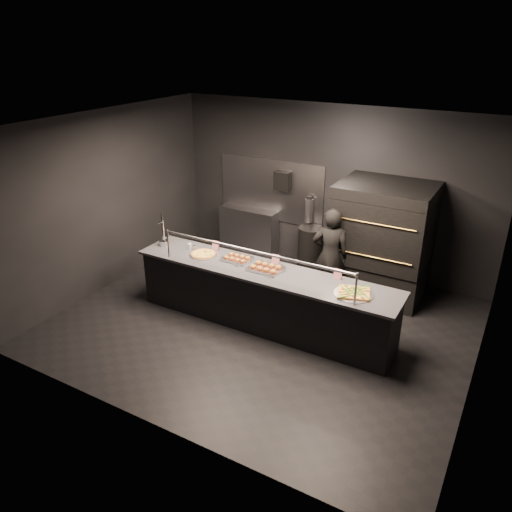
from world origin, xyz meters
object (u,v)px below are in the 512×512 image
Objects in this scene: square_pizza at (354,293)px; trash_bin at (311,247)px; pizza_oven at (382,239)px; round_pizza at (203,254)px; beer_tap at (163,236)px; towel_dispenser at (283,181)px; slider_tray_b at (266,268)px; prep_shelf at (249,230)px; worker at (330,256)px; service_counter at (263,297)px; slider_tray_a at (237,258)px; fire_extinguisher at (309,210)px.

square_pizza is 0.66× the size of trash_bin.
pizza_oven reaches higher than round_pizza.
beer_tap is at bearing -148.21° from pizza_oven.
towel_dispenser is 0.63× the size of slider_tray_b.
round_pizza is (-2.28, -1.89, -0.03)m from pizza_oven.
trash_bin is (1.40, -0.10, -0.05)m from prep_shelf.
worker is (2.42, 1.18, -0.28)m from beer_tap.
square_pizza is (3.00, -2.36, 0.49)m from prep_shelf.
round_pizza is at bearing 179.47° from service_counter.
square_pizza reaches higher than trash_bin.
towel_dispenser is at bearing 110.63° from service_counter.
beer_tap is at bearing -179.31° from slider_tray_b.
slider_tray_b is (1.62, -2.29, 0.50)m from prep_shelf.
square_pizza is (1.92, -0.16, -0.01)m from slider_tray_a.
trash_bin is at bearing 68.35° from round_pizza.
round_pizza reaches higher than trash_bin.
trash_bin is 1.35m from worker.
prep_shelf is 1.40m from trash_bin.
slider_tray_b is at bearing -122.17° from pizza_oven.
beer_tap is 1.06× the size of slider_tray_b.
prep_shelf is 2.15× the size of slider_tray_b.
square_pizza is (0.20, -1.94, -0.03)m from pizza_oven.
square_pizza is at bearing -1.22° from round_pizza.
towel_dispenser is at bearing 99.55° from slider_tray_a.
pizza_oven is at bearing -8.54° from prep_shelf.
towel_dispenser reaches higher than round_pizza.
slider_tray_b is at bearing 0.69° from beer_tap.
pizza_oven reaches higher than trash_bin.
prep_shelf is (-2.80, 0.42, -0.52)m from pizza_oven.
round_pizza is 0.83× the size of square_pizza.
fire_extinguisher is 3.01m from square_pizza.
service_counter is 2.15× the size of pizza_oven.
worker is at bearing -131.64° from pizza_oven.
prep_shelf is 2.51m from slider_tray_a.
worker reaches higher than beer_tap.
prep_shelf is 2.47m from worker.
fire_extinguisher is 0.90× the size of slider_tray_b.
fire_extinguisher is 2.50m from round_pizza.
service_counter is 1.48m from square_pizza.
round_pizza is at bearing 18.22° from worker.
slider_tray_a is at bearing 171.37° from slider_tray_b.
fire_extinguisher is 0.70m from trash_bin.
pizza_oven is 1.18× the size of worker.
slider_tray_a reaches higher than prep_shelf.
trash_bin is at bearing -4.09° from prep_shelf.
service_counter is 2.23m from trash_bin.
worker is at bearing 64.78° from slider_tray_b.
prep_shelf reaches higher than trash_bin.
pizza_oven is 2.96m from round_pizza.
slider_tray_b is (0.02, 0.03, 0.49)m from service_counter.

